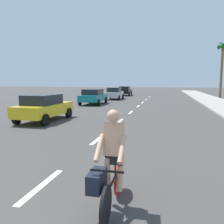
# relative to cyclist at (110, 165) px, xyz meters

# --- Properties ---
(ground_plane) EXTENTS (160.00, 160.00, 0.00)m
(ground_plane) POSITION_rel_cyclist_xyz_m (-1.71, 16.74, -0.83)
(ground_plane) COLOR #423F3D
(lane_stripe_1) EXTENTS (0.16, 1.80, 0.01)m
(lane_stripe_1) POSITION_rel_cyclist_xyz_m (-1.71, 0.52, -0.83)
(lane_stripe_1) COLOR white
(lane_stripe_1) RESTS_ON ground
(lane_stripe_2) EXTENTS (0.16, 1.80, 0.01)m
(lane_stripe_2) POSITION_rel_cyclist_xyz_m (-1.71, 4.82, -0.83)
(lane_stripe_2) COLOR white
(lane_stripe_2) RESTS_ON ground
(lane_stripe_3) EXTENTS (0.16, 1.80, 0.01)m
(lane_stripe_3) POSITION_rel_cyclist_xyz_m (-1.71, 9.08, -0.83)
(lane_stripe_3) COLOR white
(lane_stripe_3) RESTS_ON ground
(lane_stripe_4) EXTENTS (0.16, 1.80, 0.01)m
(lane_stripe_4) POSITION_rel_cyclist_xyz_m (-1.71, 13.28, -0.83)
(lane_stripe_4) COLOR white
(lane_stripe_4) RESTS_ON ground
(lane_stripe_5) EXTENTS (0.16, 1.80, 0.01)m
(lane_stripe_5) POSITION_rel_cyclist_xyz_m (-1.71, 17.91, -0.83)
(lane_stripe_5) COLOR white
(lane_stripe_5) RESTS_ON ground
(lane_stripe_6) EXTENTS (0.16, 1.80, 0.01)m
(lane_stripe_6) POSITION_rel_cyclist_xyz_m (-1.71, 21.84, -0.83)
(lane_stripe_6) COLOR white
(lane_stripe_6) RESTS_ON ground
(lane_stripe_7) EXTENTS (0.16, 1.80, 0.01)m
(lane_stripe_7) POSITION_rel_cyclist_xyz_m (-1.71, 26.07, -0.83)
(lane_stripe_7) COLOR white
(lane_stripe_7) RESTS_ON ground
(lane_stripe_8) EXTENTS (0.16, 1.80, 0.01)m
(lane_stripe_8) POSITION_rel_cyclist_xyz_m (-1.71, 31.95, -0.83)
(lane_stripe_8) COLOR white
(lane_stripe_8) RESTS_ON ground
(cyclist) EXTENTS (0.63, 1.71, 1.82)m
(cyclist) POSITION_rel_cyclist_xyz_m (0.00, 0.00, 0.00)
(cyclist) COLOR black
(cyclist) RESTS_ON ground
(parked_car_yellow) EXTENTS (2.00, 4.21, 1.57)m
(parked_car_yellow) POSITION_rel_cyclist_xyz_m (-6.09, 8.21, 0.01)
(parked_car_yellow) COLOR gold
(parked_car_yellow) RESTS_ON ground
(parked_car_teal) EXTENTS (2.20, 4.60, 1.57)m
(parked_car_teal) POSITION_rel_cyclist_xyz_m (-6.48, 18.66, 0.01)
(parked_car_teal) COLOR #14727A
(parked_car_teal) RESTS_ON ground
(parked_car_silver) EXTENTS (2.03, 4.26, 1.57)m
(parked_car_silver) POSITION_rel_cyclist_xyz_m (-5.90, 25.84, 0.01)
(parked_car_silver) COLOR #B7BABF
(parked_car_silver) RESTS_ON ground
(parked_car_black) EXTENTS (2.19, 4.54, 1.57)m
(parked_car_black) POSITION_rel_cyclist_xyz_m (-6.09, 34.47, 0.01)
(parked_car_black) COLOR black
(parked_car_black) RESTS_ON ground
(palm_tree_distant) EXTENTS (1.94, 1.84, 8.31)m
(palm_tree_distant) POSITION_rel_cyclist_xyz_m (8.47, 32.25, 5.51)
(palm_tree_distant) COLOR brown
(palm_tree_distant) RESTS_ON ground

